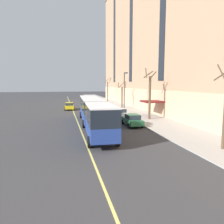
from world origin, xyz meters
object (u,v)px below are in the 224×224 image
at_px(parked_car_black_1, 102,104).
at_px(street_tree_mid_block, 150,95).
at_px(parked_car_white_0, 120,113).
at_px(parked_car_black_2, 96,101).
at_px(fire_hydrant, 133,116).
at_px(street_lamp, 125,89).
at_px(street_tree_far_downtown, 108,90).
at_px(parked_car_green_5, 132,120).
at_px(city_bus, 93,111).
at_px(parked_car_silver_3, 109,108).
at_px(street_tree_far_uptown, 122,95).
at_px(taxi_cab, 69,106).

distance_m(parked_car_black_1, street_tree_mid_block, 18.98).
bearing_deg(parked_car_white_0, parked_car_black_1, 90.47).
xyz_separation_m(parked_car_black_2, street_tree_mid_block, (3.98, -27.56, 3.07)).
bearing_deg(street_tree_mid_block, parked_car_black_2, 98.22).
relative_size(parked_car_black_2, fire_hydrant, 6.40).
bearing_deg(fire_hydrant, street_tree_mid_block, -20.03).
bearing_deg(parked_car_black_1, street_tree_mid_block, -77.93).
bearing_deg(street_lamp, street_tree_far_downtown, 85.11).
bearing_deg(parked_car_green_5, parked_car_black_1, 89.83).
bearing_deg(street_lamp, parked_car_black_1, 98.32).
height_order(parked_car_black_1, fire_hydrant, parked_car_black_1).
distance_m(city_bus, parked_car_silver_3, 15.88).
height_order(parked_car_silver_3, fire_hydrant, parked_car_silver_3).
distance_m(city_bus, fire_hydrant, 8.42).
bearing_deg(parked_car_black_1, street_tree_far_uptown, -34.35).
height_order(parked_car_white_0, parked_car_black_2, same).
distance_m(parked_car_white_0, parked_car_black_2, 24.59).
bearing_deg(street_tree_far_downtown, taxi_cab, -126.72).
xyz_separation_m(parked_car_black_2, parked_car_silver_3, (0.08, -16.49, -0.00)).
bearing_deg(parked_car_black_1, street_lamp, -81.68).
xyz_separation_m(city_bus, parked_car_white_0, (5.24, 6.87, -1.27)).
bearing_deg(parked_car_green_5, city_bus, 179.37).
xyz_separation_m(parked_car_black_1, parked_car_black_2, (-0.07, 9.25, -0.00)).
xyz_separation_m(parked_car_silver_3, street_tree_far_uptown, (3.92, 4.55, 2.25)).
height_order(city_bus, street_tree_far_uptown, street_tree_far_uptown).
height_order(street_tree_mid_block, street_tree_far_uptown, street_tree_mid_block).
distance_m(parked_car_white_0, street_tree_far_downtown, 28.72).
distance_m(street_tree_mid_block, street_tree_far_downtown, 31.28).
height_order(city_bus, street_tree_mid_block, street_tree_mid_block).
bearing_deg(street_tree_far_uptown, parked_car_white_0, -106.75).
distance_m(parked_car_green_5, fire_hydrant, 5.09).
relative_size(parked_car_black_1, street_tree_mid_block, 0.62).
bearing_deg(parked_car_black_2, street_tree_far_uptown, -71.47).
xyz_separation_m(parked_car_white_0, fire_hydrant, (1.56, -2.15, -0.29)).
bearing_deg(taxi_cab, parked_car_black_2, 57.38).
height_order(parked_car_white_0, taxi_cab, same).
bearing_deg(parked_car_black_1, parked_car_silver_3, -89.86).
xyz_separation_m(parked_car_black_1, parked_car_green_5, (-0.06, -22.27, -0.00)).
xyz_separation_m(parked_car_black_1, street_lamp, (1.78, -12.18, 3.80)).
height_order(taxi_cab, street_lamp, street_lamp).
distance_m(parked_car_black_2, street_lamp, 21.83).
relative_size(parked_car_black_1, street_tree_far_uptown, 0.81).
bearing_deg(fire_hydrant, city_bus, -145.27).
bearing_deg(street_lamp, city_bus, -124.51).
distance_m(street_tree_far_downtown, street_lamp, 25.25).
bearing_deg(parked_car_green_5, parked_car_black_2, 90.00).
relative_size(parked_car_silver_3, street_tree_far_uptown, 0.74).
distance_m(parked_car_white_0, street_tree_mid_block, 5.71).
bearing_deg(parked_car_silver_3, fire_hydrant, -80.79).
relative_size(street_tree_far_uptown, street_tree_far_downtown, 0.81).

